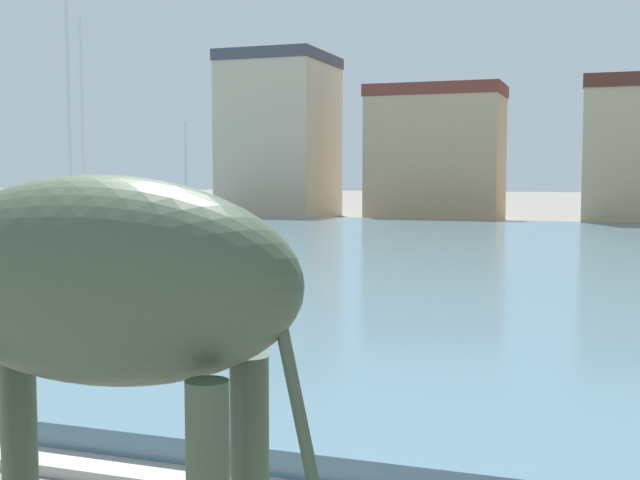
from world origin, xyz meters
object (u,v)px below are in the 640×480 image
Objects in this scene: giraffe_statue at (69,301)px; sailboat_orange at (70,258)px; sailboat_yellow at (186,225)px; sailboat_white at (81,247)px.

sailboat_orange is at bearing 126.30° from giraffe_statue.
giraffe_statue is 0.55× the size of sailboat_orange.
sailboat_orange is (5.59, -17.72, 0.11)m from sailboat_yellow.
sailboat_white reaches higher than giraffe_statue.
sailboat_yellow is at bearing 107.52° from sailboat_orange.
sailboat_white is at bearing 122.58° from sailboat_orange.
giraffe_statue is 0.56× the size of sailboat_white.
sailboat_yellow is at bearing 100.03° from sailboat_white.
sailboat_yellow is 18.58m from sailboat_orange.
sailboat_white is 1.29× the size of sailboat_yellow.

